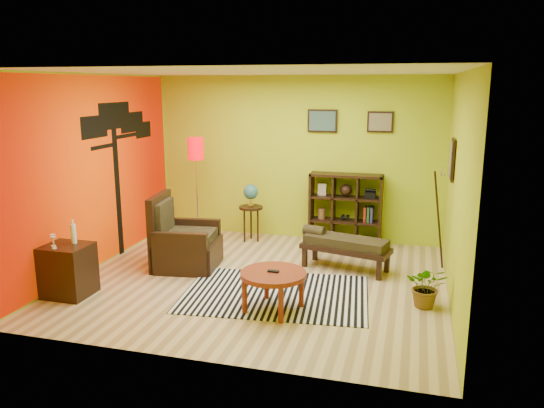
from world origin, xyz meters
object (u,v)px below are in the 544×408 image
(globe_table, at_px, (251,198))
(floor_lamp, at_px, (196,158))
(cube_shelf, at_px, (346,209))
(potted_plant, at_px, (427,291))
(coffee_table, at_px, (273,277))
(bench, at_px, (343,244))
(armchair, at_px, (183,245))
(side_cabinet, at_px, (68,270))

(globe_table, bearing_deg, floor_lamp, -159.23)
(cube_shelf, height_order, potted_plant, cube_shelf)
(cube_shelf, bearing_deg, coffee_table, -99.00)
(coffee_table, relative_size, bench, 0.58)
(armchair, xyz_separation_m, bench, (2.30, 0.51, 0.05))
(coffee_table, height_order, potted_plant, coffee_table)
(bench, height_order, potted_plant, bench)
(side_cabinet, distance_m, bench, 3.77)
(coffee_table, xyz_separation_m, cube_shelf, (0.47, 2.94, 0.18))
(potted_plant, bearing_deg, side_cabinet, -169.51)
(globe_table, bearing_deg, side_cabinet, -117.42)
(side_cabinet, xyz_separation_m, cube_shelf, (3.11, 3.17, 0.26))
(coffee_table, bearing_deg, side_cabinet, -175.05)
(armchair, height_order, floor_lamp, floor_lamp)
(floor_lamp, relative_size, globe_table, 1.81)
(cube_shelf, bearing_deg, bench, -83.94)
(side_cabinet, relative_size, potted_plant, 1.84)
(armchair, bearing_deg, coffee_table, -34.42)
(coffee_table, height_order, side_cabinet, side_cabinet)
(cube_shelf, bearing_deg, globe_table, -171.44)
(bench, relative_size, potted_plant, 2.55)
(armchair, distance_m, cube_shelf, 2.81)
(floor_lamp, xyz_separation_m, bench, (2.58, -0.70, -1.07))
(floor_lamp, distance_m, cube_shelf, 2.65)
(coffee_table, bearing_deg, cube_shelf, 81.00)
(coffee_table, xyz_separation_m, side_cabinet, (-2.65, -0.23, -0.08))
(potted_plant, bearing_deg, coffee_table, -161.57)
(side_cabinet, bearing_deg, floor_lamp, 75.54)
(side_cabinet, bearing_deg, cube_shelf, 45.49)
(globe_table, bearing_deg, cube_shelf, 8.56)
(cube_shelf, bearing_deg, side_cabinet, -134.51)
(floor_lamp, bearing_deg, coffee_table, -50.26)
(floor_lamp, bearing_deg, potted_plant, -25.58)
(cube_shelf, xyz_separation_m, potted_plant, (1.30, -2.35, -0.39))
(side_cabinet, xyz_separation_m, floor_lamp, (0.67, 2.61, 1.11))
(coffee_table, xyz_separation_m, floor_lamp, (-1.98, 2.38, 1.03))
(side_cabinet, distance_m, floor_lamp, 2.91)
(armchair, relative_size, side_cabinet, 1.11)
(floor_lamp, xyz_separation_m, globe_table, (0.85, 0.32, -0.70))
(globe_table, height_order, bench, globe_table)
(armchair, relative_size, globe_table, 1.10)
(globe_table, bearing_deg, bench, -30.55)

